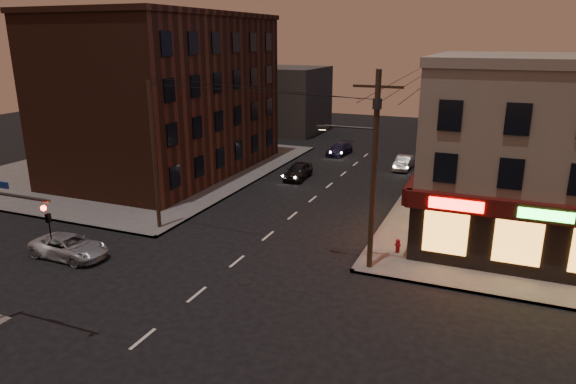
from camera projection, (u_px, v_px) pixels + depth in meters
The scene contains 15 objects.
ground at pixel (197, 295), 24.04m from camera, with size 120.00×120.00×0.00m, color black.
sidewalk_nw at pixel (141, 167), 47.41m from camera, with size 24.00×28.00×0.15m, color #514F4C.
pizza_building at pixel (567, 154), 28.53m from camera, with size 15.85×12.85×10.50m.
brick_apartment at pixel (167, 97), 44.22m from camera, with size 12.00×20.00×13.00m, color #422015.
bg_building_ne_a at pixel (518, 121), 51.51m from camera, with size 10.00×12.00×7.00m, color #3F3D3A.
bg_building_nw at pixel (286, 100), 64.78m from camera, with size 9.00×10.00×8.00m, color #3F3D3A.
bg_building_ne_b at pixel (499, 108), 64.77m from camera, with size 8.00×8.00×6.00m, color #3F3D3A.
utility_pole_main at pixel (372, 161), 25.05m from camera, with size 4.20×0.44×10.00m.
utility_pole_far at pixel (438, 113), 48.50m from camera, with size 0.26×0.26×9.00m, color #382619.
utility_pole_west at pixel (154, 157), 30.93m from camera, with size 0.24×0.24×9.00m, color #382619.
suv_cross at pixel (69, 247), 27.93m from camera, with size 2.05×4.45×1.24m, color #9A9DA3.
sedan_near at pixel (298, 171), 43.53m from camera, with size 1.63×4.05×1.38m, color black.
sedan_mid at pixel (404, 163), 46.64m from camera, with size 1.31×3.75×1.23m, color slate.
sedan_far at pixel (339, 149), 52.45m from camera, with size 1.66×4.07×1.18m, color #1E1D3A.
fire_hydrant at pixel (398, 245), 28.26m from camera, with size 0.34×0.34×0.79m.
Camera 1 is at (12.22, -18.33, 11.57)m, focal length 32.00 mm.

